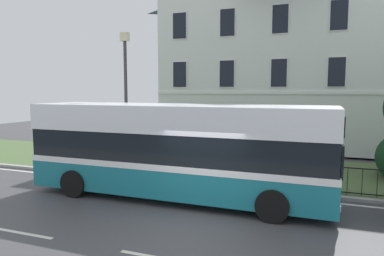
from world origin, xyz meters
TOP-DOWN VIEW (x-y plane):
  - ground_plane at (0.00, 1.30)m, footprint 60.00×56.00m
  - georgian_townhouse at (0.97, 16.89)m, footprint 15.34×10.29m
  - iron_verge_railing at (0.97, 4.40)m, footprint 14.78×0.04m
  - single_decker_bus at (-1.34, 2.43)m, footprint 10.43×2.71m
  - street_lamp_post at (-4.80, 4.92)m, footprint 0.36×0.24m
  - litter_bin at (0.02, 5.06)m, footprint 0.47×0.47m

SIDE VIEW (x-z plane):
  - ground_plane at x=0.00m, z-range -0.10..0.08m
  - iron_verge_railing at x=0.97m, z-range 0.14..1.11m
  - litter_bin at x=0.02m, z-range 0.12..1.26m
  - single_decker_bus at x=-1.34m, z-range 0.08..3.32m
  - street_lamp_post at x=-4.80m, z-range 0.60..6.68m
  - georgian_townhouse at x=0.97m, z-range 0.16..12.12m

